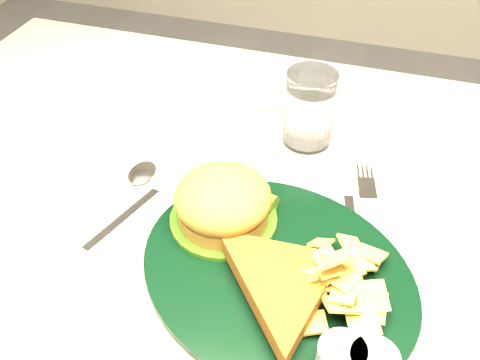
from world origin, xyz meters
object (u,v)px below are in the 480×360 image
(water_glass, at_px, (309,109))
(fork_napkin, at_px, (353,229))
(dinner_plate, at_px, (278,253))
(table, at_px, (254,360))

(water_glass, distance_m, fork_napkin, 0.20)
(dinner_plate, distance_m, fork_napkin, 0.12)
(table, bearing_deg, fork_napkin, -4.34)
(water_glass, bearing_deg, dinner_plate, -85.38)
(table, height_order, water_glass, water_glass)
(table, relative_size, fork_napkin, 6.75)
(water_glass, xyz_separation_m, fork_napkin, (0.09, -0.17, -0.05))
(dinner_plate, xyz_separation_m, water_glass, (-0.02, 0.26, 0.02))
(dinner_plate, bearing_deg, water_glass, 119.54)
(dinner_plate, height_order, fork_napkin, dinner_plate)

